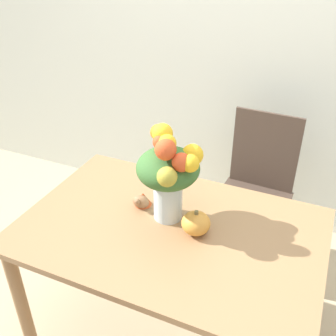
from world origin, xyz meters
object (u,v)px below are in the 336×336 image
at_px(turkey_figurine, 142,200).
at_px(dining_chair_near_window, 255,190).
at_px(flower_vase, 169,171).
at_px(pumpkin, 196,223).

relative_size(turkey_figurine, dining_chair_near_window, 0.11).
xyz_separation_m(flower_vase, turkey_figurine, (-0.15, 0.03, -0.21)).
distance_m(pumpkin, dining_chair_near_window, 0.85).
relative_size(flower_vase, turkey_figurine, 4.03).
bearing_deg(pumpkin, dining_chair_near_window, 82.47).
bearing_deg(dining_chair_near_window, pumpkin, -95.16).
height_order(pumpkin, dining_chair_near_window, dining_chair_near_window).
bearing_deg(pumpkin, flower_vase, 160.81).
relative_size(flower_vase, dining_chair_near_window, 0.46).
xyz_separation_m(flower_vase, pumpkin, (0.15, -0.05, -0.19)).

